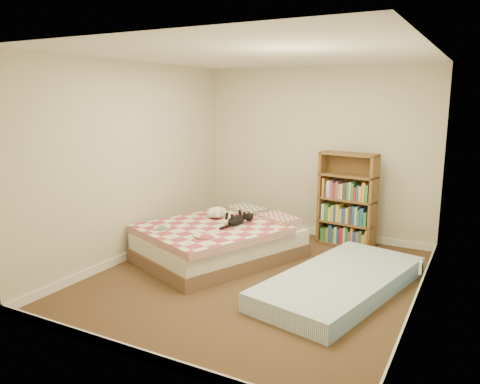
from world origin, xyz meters
The scene contains 6 objects.
room centered at (0.00, 0.00, 1.20)m, with size 3.51×4.01×2.51m.
bed centered at (-0.70, 0.40, 0.24)m, with size 2.01×2.32×0.52m.
bookshelf centered at (0.58, 1.71, 0.50)m, with size 0.83×0.38×1.32m.
floor_mattress centered at (0.97, 0.10, 0.10)m, with size 0.99×2.21×0.20m, color #7EA7D2.
black_cat centered at (-0.50, 0.48, 0.53)m, with size 0.31×0.61×0.14m.
white_dog centered at (-0.90, 0.63, 0.54)m, with size 0.31×0.33×0.14m.
Camera 1 is at (2.25, -4.61, 2.06)m, focal length 35.00 mm.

